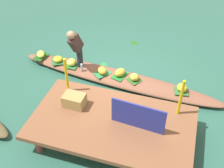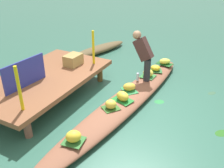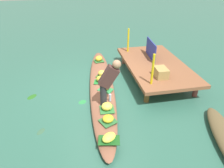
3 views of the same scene
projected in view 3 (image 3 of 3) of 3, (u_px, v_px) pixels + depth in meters
name	position (u px, v px, depth m)	size (l,w,h in m)	color
canal_water	(102.00, 90.00, 6.00)	(40.00, 40.00, 0.00)	#2B5C4B
dock_platform	(155.00, 65.00, 6.46)	(3.20, 1.80, 0.50)	brown
vendor_boat	(102.00, 87.00, 5.95)	(5.44, 0.70, 0.21)	brown
leaf_mat_0	(107.00, 109.00, 4.82)	(0.34, 0.34, 0.01)	#2F7437
banana_bunch_0	(107.00, 106.00, 4.78)	(0.24, 0.26, 0.18)	#F9E04D
leaf_mat_1	(106.00, 90.00, 5.60)	(0.39, 0.28, 0.01)	#2A7E42
banana_bunch_1	(105.00, 87.00, 5.56)	(0.28, 0.21, 0.18)	gold
leaf_mat_2	(109.00, 140.00, 3.97)	(0.43, 0.27, 0.01)	#1A521D
banana_bunch_2	(109.00, 137.00, 3.93)	(0.30, 0.21, 0.15)	#EBE748
leaf_mat_3	(108.00, 121.00, 4.46)	(0.34, 0.32, 0.01)	#2B6633
banana_bunch_3	(108.00, 119.00, 4.42)	(0.24, 0.25, 0.15)	yellow
leaf_mat_4	(99.00, 61.00, 7.32)	(0.32, 0.33, 0.01)	#2F6A2F
banana_bunch_4	(99.00, 58.00, 7.27)	(0.23, 0.25, 0.19)	gold
leaf_mat_5	(101.00, 82.00, 5.98)	(0.42, 0.29, 0.01)	#1E752C
banana_bunch_5	(101.00, 79.00, 5.93)	(0.30, 0.22, 0.19)	gold
leaf_mat_6	(102.00, 76.00, 6.32)	(0.32, 0.29, 0.01)	#306024
banana_bunch_6	(102.00, 73.00, 6.28)	(0.23, 0.22, 0.18)	gold
vendor_person	(108.00, 80.00, 4.68)	(0.23, 0.54, 1.18)	#28282D
water_bottle	(110.00, 98.00, 5.09)	(0.06, 0.06, 0.20)	silver
market_banner	(151.00, 49.00, 6.71)	(1.04, 0.03, 0.57)	navy
railing_post_west	(128.00, 40.00, 7.14)	(0.06, 0.06, 0.83)	gold
railing_post_east	(153.00, 69.00, 5.10)	(0.06, 0.06, 0.83)	gold
produce_crate	(161.00, 72.00, 5.59)	(0.44, 0.32, 0.27)	#9D8147
drifting_plant_0	(82.00, 102.00, 5.45)	(0.22, 0.18, 0.01)	#277F3E
drifting_plant_1	(41.00, 131.00, 4.47)	(0.23, 0.13, 0.01)	#31583E
drifting_plant_2	(32.00, 97.00, 5.66)	(0.30, 0.19, 0.01)	#235D1B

